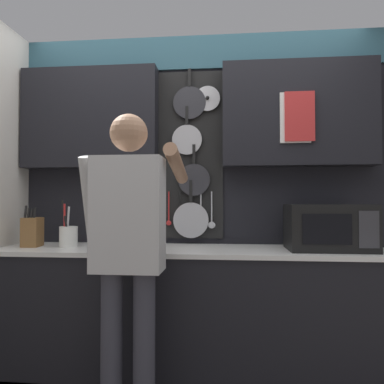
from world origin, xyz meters
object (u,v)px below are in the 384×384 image
object	(u,v)px
utensil_crock	(68,235)
person	(129,238)
knife_block	(32,232)
microwave	(329,227)

from	to	relation	value
utensil_crock	person	distance (m)	0.74
knife_block	utensil_crock	world-z (taller)	utensil_crock
utensil_crock	person	xyz separation A→B (m)	(0.56, -0.48, 0.03)
knife_block	utensil_crock	bearing A→B (deg)	0.05
microwave	utensil_crock	bearing A→B (deg)	179.97
microwave	utensil_crock	world-z (taller)	utensil_crock
microwave	person	xyz separation A→B (m)	(-1.19, -0.48, -0.03)
knife_block	person	size ratio (longest dim) A/B	0.17
knife_block	utensil_crock	size ratio (longest dim) A/B	0.88
microwave	person	distance (m)	1.29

